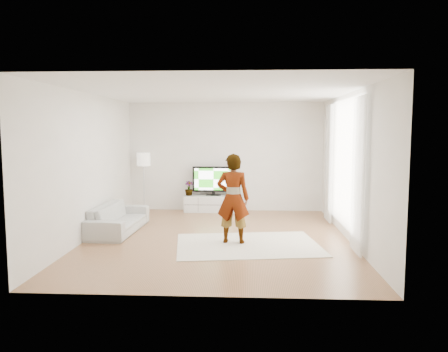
# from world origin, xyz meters

# --- Properties ---
(floor) EXTENTS (6.00, 6.00, 0.00)m
(floor) POSITION_xyz_m (0.00, 0.00, 0.00)
(floor) COLOR #AB724D
(floor) RESTS_ON ground
(ceiling) EXTENTS (6.00, 6.00, 0.00)m
(ceiling) POSITION_xyz_m (0.00, 0.00, 2.80)
(ceiling) COLOR white
(ceiling) RESTS_ON wall_back
(wall_left) EXTENTS (0.02, 6.00, 2.80)m
(wall_left) POSITION_xyz_m (-2.50, 0.00, 1.40)
(wall_left) COLOR white
(wall_left) RESTS_ON floor
(wall_right) EXTENTS (0.02, 6.00, 2.80)m
(wall_right) POSITION_xyz_m (2.50, 0.00, 1.40)
(wall_right) COLOR white
(wall_right) RESTS_ON floor
(wall_back) EXTENTS (5.00, 0.02, 2.80)m
(wall_back) POSITION_xyz_m (0.00, 3.00, 1.40)
(wall_back) COLOR white
(wall_back) RESTS_ON floor
(wall_front) EXTENTS (5.00, 0.02, 2.80)m
(wall_front) POSITION_xyz_m (0.00, -3.00, 1.40)
(wall_front) COLOR white
(wall_front) RESTS_ON floor
(window) EXTENTS (0.01, 2.60, 2.50)m
(window) POSITION_xyz_m (2.48, 0.30, 1.45)
(window) COLOR white
(window) RESTS_ON wall_right
(curtain_near) EXTENTS (0.04, 0.70, 2.60)m
(curtain_near) POSITION_xyz_m (2.40, -1.00, 1.35)
(curtain_near) COLOR white
(curtain_near) RESTS_ON floor
(curtain_far) EXTENTS (0.04, 0.70, 2.60)m
(curtain_far) POSITION_xyz_m (2.40, 1.60, 1.35)
(curtain_far) COLOR white
(curtain_far) RESTS_ON floor
(media_console) EXTENTS (1.49, 0.42, 0.42)m
(media_console) POSITION_xyz_m (-0.30, 2.76, 0.21)
(media_console) COLOR silver
(media_console) RESTS_ON floor
(television) EXTENTS (1.07, 0.21, 0.75)m
(television) POSITION_xyz_m (-0.30, 2.79, 0.82)
(television) COLOR black
(television) RESTS_ON media_console
(game_console) EXTENTS (0.06, 0.18, 0.25)m
(game_console) POSITION_xyz_m (0.36, 2.76, 0.54)
(game_console) COLOR white
(game_console) RESTS_ON media_console
(potted_plant) EXTENTS (0.26, 0.26, 0.37)m
(potted_plant) POSITION_xyz_m (-0.93, 2.77, 0.60)
(potted_plant) COLOR #3F7238
(potted_plant) RESTS_ON media_console
(rug) EXTENTS (2.80, 2.19, 0.01)m
(rug) POSITION_xyz_m (0.59, -0.48, 0.01)
(rug) COLOR beige
(rug) RESTS_ON floor
(player) EXTENTS (0.64, 0.45, 1.65)m
(player) POSITION_xyz_m (0.31, -0.35, 0.84)
(player) COLOR #334772
(player) RESTS_ON rug
(sofa) EXTENTS (0.84, 1.98, 0.57)m
(sofa) POSITION_xyz_m (-2.08, 0.44, 0.28)
(sofa) COLOR #ABAAA6
(sofa) RESTS_ON floor
(floor_lamp) EXTENTS (0.34, 0.34, 1.52)m
(floor_lamp) POSITION_xyz_m (-2.08, 2.70, 1.28)
(floor_lamp) COLOR silver
(floor_lamp) RESTS_ON floor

